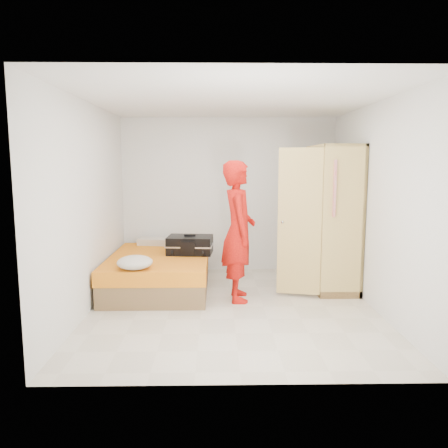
{
  "coord_description": "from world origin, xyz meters",
  "views": [
    {
      "loc": [
        -0.21,
        -5.44,
        1.85
      ],
      "look_at": [
        -0.1,
        0.6,
        1.0
      ],
      "focal_mm": 35.0,
      "sensor_mm": 36.0,
      "label": 1
    }
  ],
  "objects_px": {
    "wardrobe": "(330,221)",
    "person": "(238,231)",
    "round_cushion": "(135,262)",
    "bed": "(160,272)",
    "suitcase": "(190,245)"
  },
  "relations": [
    {
      "from": "wardrobe",
      "to": "round_cushion",
      "type": "height_order",
      "value": "wardrobe"
    },
    {
      "from": "bed",
      "to": "suitcase",
      "type": "distance_m",
      "value": 0.6
    },
    {
      "from": "person",
      "to": "round_cushion",
      "type": "xyz_separation_m",
      "value": [
        -1.34,
        -0.3,
        -0.35
      ]
    },
    {
      "from": "suitcase",
      "to": "wardrobe",
      "type": "bearing_deg",
      "value": 1.38
    },
    {
      "from": "wardrobe",
      "to": "round_cushion",
      "type": "bearing_deg",
      "value": -162.97
    },
    {
      "from": "suitcase",
      "to": "round_cushion",
      "type": "relative_size",
      "value": 1.56
    },
    {
      "from": "bed",
      "to": "person",
      "type": "height_order",
      "value": "person"
    },
    {
      "from": "bed",
      "to": "suitcase",
      "type": "xyz_separation_m",
      "value": [
        0.45,
        0.12,
        0.38
      ]
    },
    {
      "from": "person",
      "to": "wardrobe",
      "type": "bearing_deg",
      "value": -71.41
    },
    {
      "from": "bed",
      "to": "round_cushion",
      "type": "bearing_deg",
      "value": -103.67
    },
    {
      "from": "wardrobe",
      "to": "suitcase",
      "type": "bearing_deg",
      "value": 176.47
    },
    {
      "from": "bed",
      "to": "wardrobe",
      "type": "bearing_deg",
      "value": -0.1
    },
    {
      "from": "wardrobe",
      "to": "suitcase",
      "type": "height_order",
      "value": "wardrobe"
    },
    {
      "from": "wardrobe",
      "to": "person",
      "type": "height_order",
      "value": "wardrobe"
    },
    {
      "from": "bed",
      "to": "suitcase",
      "type": "bearing_deg",
      "value": 15.34
    }
  ]
}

